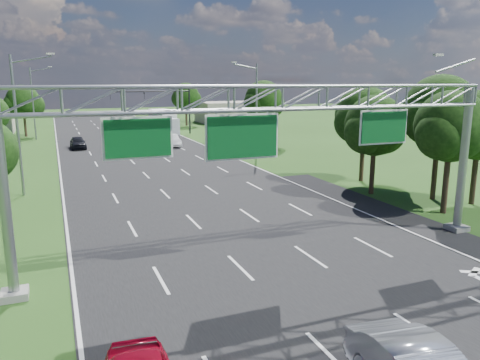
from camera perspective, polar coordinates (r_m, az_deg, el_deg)
ground at (r=38.79m, az=-7.68°, el=-0.33°), size 220.00×220.00×0.00m
road at (r=38.79m, az=-7.68°, el=-0.33°), size 18.00×180.00×0.02m
road_flare at (r=29.55m, az=20.32°, el=-4.93°), size 3.00×30.00×0.02m
sign_gantry at (r=21.07m, az=4.95°, el=8.31°), size 23.50×1.00×9.56m
traffic_signal at (r=73.75m, az=-8.87°, el=9.52°), size 12.21×0.24×7.00m
streetlight_l_near at (r=36.95m, az=-25.29°, el=6.77°), size 2.97×0.22×10.16m
streetlight_l_far at (r=71.87m, az=-23.80°, el=8.92°), size 2.97×0.22×10.16m
streetlight_r_mid at (r=51.12m, az=1.82°, el=9.06°), size 2.97×0.22×10.16m
tree_cluster_right at (r=35.42m, az=20.93°, el=6.51°), size 9.91×14.60×8.68m
tree_verge_lc at (r=76.99m, az=-24.87°, el=8.52°), size 5.76×4.80×7.62m
tree_verge_rd at (r=60.39m, az=2.95°, el=9.56°), size 5.76×4.80×8.28m
tree_verge_re at (r=87.99m, az=-6.57°, el=9.99°), size 5.76×4.80×7.84m
building_right at (r=94.97m, az=-1.32°, el=8.28°), size 12.00×9.00×4.00m
car_queue_a at (r=56.49m, az=-12.42°, el=4.14°), size 2.12×5.12×1.48m
car_queue_b at (r=62.00m, az=-10.23°, el=4.72°), size 1.94×3.95×1.08m
car_queue_c at (r=61.01m, az=-19.15°, el=4.33°), size 1.89×4.45×1.50m
car_queue_d at (r=60.30m, az=-8.36°, el=4.78°), size 1.66×4.58×1.50m
box_truck at (r=76.98m, az=-9.28°, el=7.03°), size 3.26×9.58×3.56m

